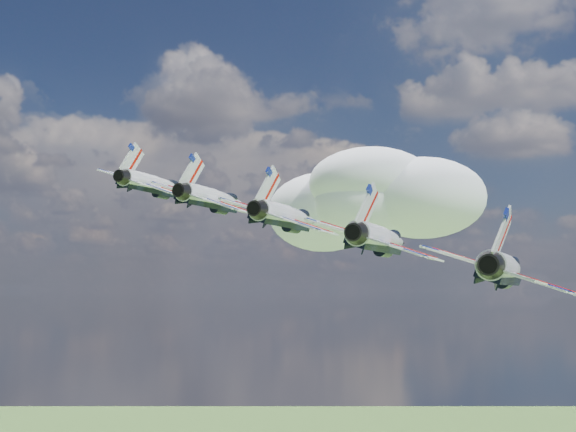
# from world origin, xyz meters

# --- Properties ---
(cloud_far) EXTENTS (60.86, 47.82, 23.91)m
(cloud_far) POSITION_xyz_m (-9.50, 194.55, 175.64)
(cloud_far) COLOR white
(jet_0) EXTENTS (15.01, 17.76, 7.56)m
(jet_0) POSITION_xyz_m (-34.05, 4.96, 156.29)
(jet_0) COLOR white
(jet_1) EXTENTS (15.01, 17.76, 7.56)m
(jet_1) POSITION_xyz_m (-25.65, -2.85, 153.68)
(jet_1) COLOR white
(jet_2) EXTENTS (15.01, 17.76, 7.56)m
(jet_2) POSITION_xyz_m (-17.25, -10.66, 151.07)
(jet_2) COLOR silver
(jet_3) EXTENTS (15.01, 17.76, 7.56)m
(jet_3) POSITION_xyz_m (-8.86, -18.47, 148.46)
(jet_3) COLOR silver
(jet_4) EXTENTS (15.01, 17.76, 7.56)m
(jet_4) POSITION_xyz_m (-0.46, -26.28, 145.85)
(jet_4) COLOR white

